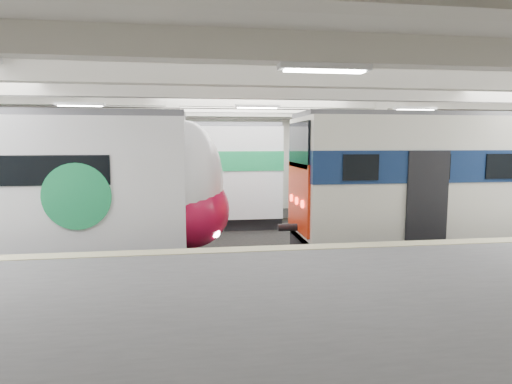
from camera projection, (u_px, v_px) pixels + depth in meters
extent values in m
cube|color=black|center=(266.00, 258.00, 13.78)|extent=(36.00, 24.00, 0.10)
cube|color=silver|center=(266.00, 81.00, 13.14)|extent=(36.00, 24.00, 0.20)
cube|color=beige|center=(236.00, 160.00, 23.29)|extent=(30.00, 0.10, 5.50)
cube|color=beige|center=(461.00, 251.00, 3.63)|extent=(30.00, 0.10, 5.50)
cube|color=#555558|center=(329.00, 326.00, 7.32)|extent=(30.00, 7.00, 1.10)
cube|color=beige|center=(288.00, 248.00, 10.45)|extent=(30.00, 0.50, 0.02)
cube|color=beige|center=(174.00, 167.00, 15.99)|extent=(0.50, 0.50, 5.50)
cube|color=beige|center=(377.00, 166.00, 17.12)|extent=(0.50, 0.50, 5.50)
cube|color=beige|center=(266.00, 91.00, 13.17)|extent=(30.00, 18.00, 0.50)
cube|color=#59544C|center=(266.00, 255.00, 13.77)|extent=(30.00, 1.52, 0.16)
cube|color=#59544C|center=(246.00, 223.00, 19.18)|extent=(30.00, 1.52, 0.16)
cylinder|color=black|center=(266.00, 109.00, 13.24)|extent=(30.00, 0.03, 0.03)
cylinder|color=black|center=(246.00, 119.00, 18.65)|extent=(30.00, 0.03, 0.03)
cube|color=white|center=(279.00, 95.00, 11.24)|extent=(26.00, 8.40, 0.12)
ellipsoid|color=white|center=(186.00, 183.00, 13.14)|extent=(2.29, 2.83, 3.80)
ellipsoid|color=#B70F35|center=(191.00, 210.00, 13.26)|extent=(2.43, 2.89, 2.33)
cylinder|color=#1C9C56|center=(77.00, 197.00, 11.32)|extent=(1.79, 0.06, 1.79)
cube|color=silver|center=(498.00, 177.00, 14.63)|extent=(13.95, 3.06, 3.97)
cube|color=navy|center=(499.00, 163.00, 14.57)|extent=(13.99, 3.12, 0.97)
cube|color=red|center=(298.00, 197.00, 13.70)|extent=(0.08, 2.60, 2.18)
cube|color=black|center=(299.00, 145.00, 13.51)|extent=(0.08, 2.45, 1.43)
cube|color=#4C4C51|center=(502.00, 116.00, 14.39)|extent=(13.95, 2.38, 0.16)
cube|color=black|center=(494.00, 238.00, 14.87)|extent=(13.95, 2.14, 0.70)
cube|color=white|center=(113.00, 172.00, 18.11)|extent=(14.13, 2.91, 3.83)
cube|color=#1C9C56|center=(113.00, 160.00, 18.05)|extent=(14.17, 2.97, 0.81)
cube|color=#4C4C51|center=(112.00, 124.00, 17.88)|extent=(14.12, 2.41, 0.16)
cube|color=black|center=(115.00, 221.00, 18.36)|extent=(14.12, 2.61, 0.60)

